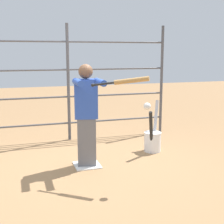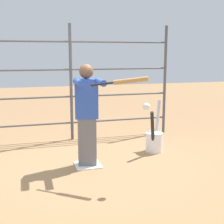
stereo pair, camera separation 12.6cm
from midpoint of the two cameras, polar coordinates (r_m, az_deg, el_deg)
The scene contains 7 objects.
ground_plane at distance 5.06m, azimuth -5.29°, elevation -9.75°, with size 24.00×24.00×0.00m, color #9E754C.
home_plate at distance 5.06m, azimuth -5.29°, elevation -9.64°, with size 0.40×0.40×0.02m.
fence_backstop at distance 6.34m, azimuth -8.56°, elevation 5.22°, with size 4.18×0.06×2.34m.
batter at distance 4.81m, azimuth -5.43°, elevation -0.09°, with size 0.41×0.60×1.61m.
baseball_bat_swinging at distance 4.20m, azimuth 1.80°, elevation 5.66°, with size 0.70×0.48×0.17m.
softball_in_flight at distance 4.05m, azimuth 5.56°, elevation 1.04°, with size 0.10×0.10×0.10m.
bat_bucket at distance 5.72m, azimuth 6.82°, elevation -5.01°, with size 0.42×0.54×0.91m.
Camera 1 is at (1.04, 4.62, 1.78)m, focal length 50.00 mm.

